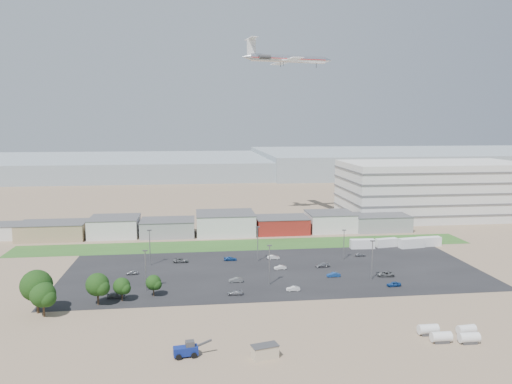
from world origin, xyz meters
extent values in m
plane|color=#806851|center=(0.00, 0.00, 0.00)|extent=(700.00, 700.00, 0.00)
cube|color=black|center=(5.00, 20.00, 0.01)|extent=(120.00, 50.00, 0.01)
cube|color=#2F5921|center=(0.00, 52.00, 0.01)|extent=(160.00, 16.00, 0.02)
cube|color=silver|center=(90.00, 95.00, 12.50)|extent=(80.00, 40.00, 25.00)
imported|color=#595B5E|center=(35.17, 11.01, 0.66)|extent=(4.90, 2.57, 1.32)
imported|color=navy|center=(20.60, 12.35, 0.63)|extent=(3.85, 1.45, 1.25)
imported|color=navy|center=(34.14, 2.51, 0.63)|extent=(3.80, 1.70, 1.27)
imported|color=#A5A5AA|center=(-8.02, 1.01, 0.57)|extent=(4.01, 1.85, 1.13)
imported|color=#595B5E|center=(-6.90, 11.08, 0.62)|extent=(3.78, 1.34, 1.24)
imported|color=#A5A5AA|center=(-35.55, 21.40, 0.57)|extent=(3.47, 1.68, 1.14)
imported|color=navy|center=(-6.86, 32.55, 0.59)|extent=(4.11, 1.80, 1.18)
imported|color=silver|center=(7.02, 21.25, 0.59)|extent=(3.68, 1.55, 1.18)
imported|color=#A5A5AA|center=(35.12, 32.28, 0.57)|extent=(3.34, 1.36, 1.14)
imported|color=#595B5E|center=(-22.22, 32.26, 0.64)|extent=(4.70, 2.30, 1.29)
imported|color=#595B5E|center=(-37.15, 2.65, 0.65)|extent=(4.59, 2.18, 1.29)
imported|color=silver|center=(6.80, 32.50, 0.63)|extent=(3.92, 1.63, 1.26)
imported|color=#A5A5AA|center=(19.86, 21.93, 0.63)|extent=(4.57, 2.36, 1.27)
imported|color=silver|center=(7.13, 2.32, 0.58)|extent=(3.55, 1.36, 1.15)
camera|label=1|loc=(-17.44, -118.72, 42.89)|focal=35.00mm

